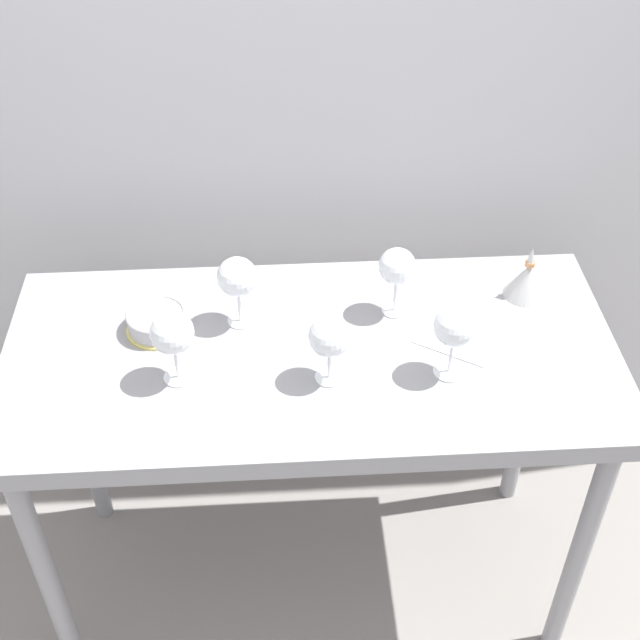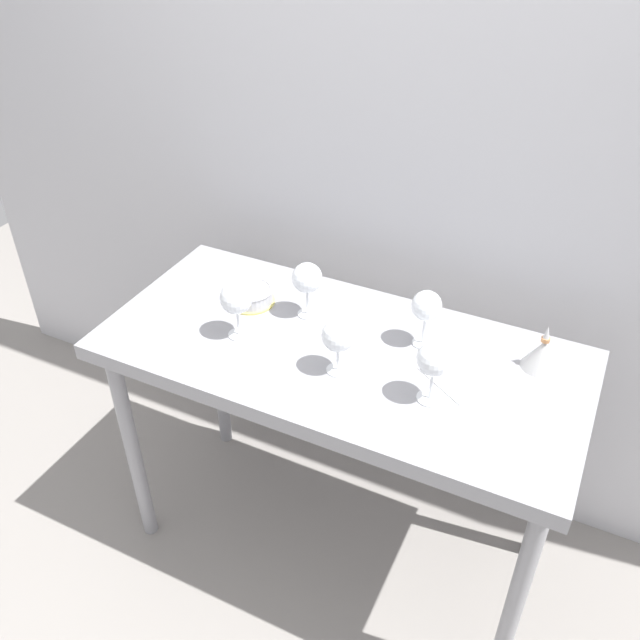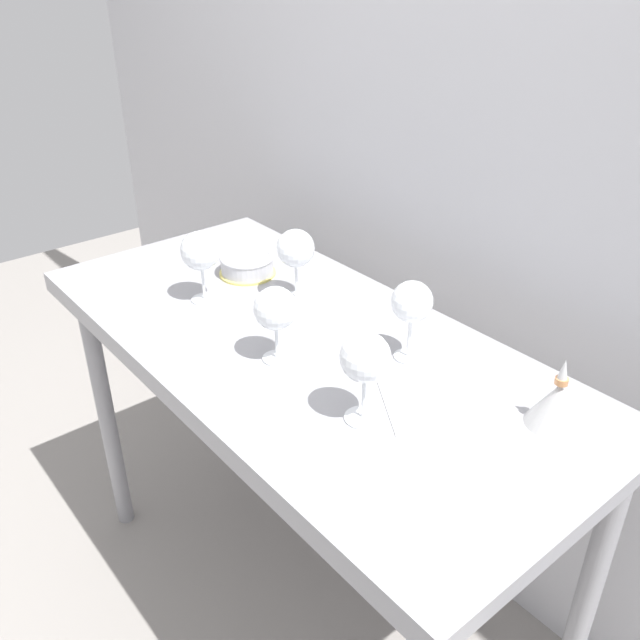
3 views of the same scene
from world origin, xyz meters
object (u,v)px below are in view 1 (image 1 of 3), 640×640
Objects in this scene: wine_glass_far_left at (237,278)px; decanter_funnel at (527,280)px; wine_glass_near_right at (455,328)px; tasting_bowl at (157,320)px; wine_glass_far_right at (397,268)px; wine_glass_near_center at (329,338)px; wine_glass_near_left at (172,334)px; tasting_sheet_upper at (464,327)px.

decanter_funnel is (0.69, 0.06, -0.08)m from wine_glass_far_left.
wine_glass_near_right is at bearing -131.81° from decanter_funnel.
wine_glass_near_right is at bearing -15.68° from tasting_bowl.
wine_glass_far_right is at bearing 2.53° from wine_glass_far_left.
decanter_funnel is at bearing 48.19° from wine_glass_near_right.
tasting_bowl is at bearing 154.37° from wine_glass_near_center.
wine_glass_near_left is (-0.33, 0.02, 0.01)m from wine_glass_near_center.
wine_glass_near_right is 0.59m from wine_glass_near_left.
wine_glass_near_left is 1.28× the size of decanter_funnel.
wine_glass_far_left reaches higher than wine_glass_near_center.
decanter_funnel is (0.33, 0.04, -0.08)m from wine_glass_far_right.
wine_glass_near_left reaches higher than wine_glass_far_right.
wine_glass_near_right reaches higher than wine_glass_near_center.
wine_glass_near_right reaches higher than decanter_funnel.
tasting_bowl is (-0.65, 0.18, -0.10)m from wine_glass_near_right.
wine_glass_near_center is 0.79× the size of tasting_sheet_upper.
tasting_sheet_upper is 0.71m from tasting_bowl.
tasting_sheet_upper is at bearing -2.96° from tasting_bowl.
wine_glass_near_right reaches higher than tasting_sheet_upper.
wine_glass_far_left and wine_glass_near_left have the same top height.
tasting_bowl is at bearing 164.32° from wine_glass_near_right.
wine_glass_far_right is (0.37, 0.02, 0.00)m from wine_glass_far_left.
tasting_bowl is (-0.06, 0.16, -0.10)m from wine_glass_near_left.
wine_glass_far_left is at bearing 53.62° from wine_glass_near_left.
wine_glass_far_left is 0.84× the size of tasting_sheet_upper.
wine_glass_far_right is at bearing 113.53° from wine_glass_near_right.
wine_glass_far_right reaches higher than tasting_bowl.
wine_glass_far_right is at bearing 21.61° from wine_glass_near_left.
wine_glass_near_center is 0.94× the size of wine_glass_far_right.
tasting_bowl reaches higher than tasting_sheet_upper.
decanter_funnel is (0.83, 0.24, -0.08)m from wine_glass_near_left.
wine_glass_far_left is 0.23m from wine_glass_near_left.
tasting_sheet_upper is (0.33, 0.15, -0.12)m from wine_glass_near_center.
wine_glass_far_left is 0.37m from wine_glass_far_right.
tasting_bowl is at bearing -176.55° from wine_glass_far_right.
decanter_funnel is at bearing 7.50° from wine_glass_far_right.
wine_glass_near_right is at bearing -23.48° from wine_glass_far_left.
wine_glass_near_right is 0.36m from decanter_funnel.
wine_glass_far_left is (-0.20, 0.20, 0.01)m from wine_glass_near_center.
wine_glass_near_center reaches higher than tasting_sheet_upper.
wine_glass_far_right is 0.83× the size of tasting_sheet_upper.
decanter_funnel is at bearing 66.12° from tasting_sheet_upper.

